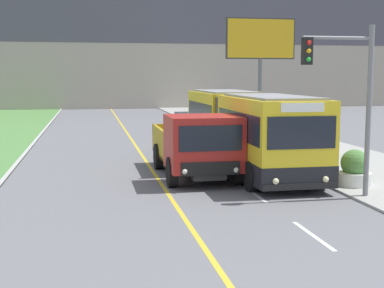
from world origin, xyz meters
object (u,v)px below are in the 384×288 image
(dump_truck, at_px, (198,147))
(billboard_large, at_px, (260,44))
(city_bus, at_px, (245,129))
(traffic_light_mast, at_px, (349,89))
(car_distant, at_px, (189,125))
(planter_round_near, at_px, (354,170))
(planter_round_second, at_px, (308,154))

(dump_truck, bearing_deg, billboard_large, 64.20)
(city_bus, bearing_deg, traffic_light_mast, -78.54)
(car_distant, bearing_deg, planter_round_near, -81.49)
(traffic_light_mast, distance_m, planter_round_second, 6.33)
(dump_truck, relative_size, planter_round_near, 5.20)
(city_bus, relative_size, billboard_large, 1.67)
(planter_round_near, relative_size, planter_round_second, 1.03)
(dump_truck, bearing_deg, traffic_light_mast, -45.11)
(planter_round_second, bearing_deg, planter_round_near, -90.27)
(traffic_light_mast, xyz_separation_m, planter_round_second, (1.12, 5.56, -2.81))
(city_bus, bearing_deg, billboard_large, 69.22)
(city_bus, relative_size, car_distant, 2.91)
(billboard_large, height_order, planter_round_near, billboard_large)
(city_bus, relative_size, traffic_light_mast, 2.35)
(car_distant, bearing_deg, city_bus, -89.38)
(dump_truck, bearing_deg, planter_round_near, -25.23)
(car_distant, relative_size, planter_round_second, 3.60)
(dump_truck, height_order, planter_round_second, dump_truck)
(city_bus, relative_size, dump_truck, 1.95)
(planter_round_near, height_order, planter_round_second, planter_round_near)
(planter_round_near, xyz_separation_m, planter_round_second, (0.02, 4.03, -0.02))
(dump_truck, relative_size, traffic_light_mast, 1.21)
(car_distant, xyz_separation_m, planter_round_second, (2.57, -13.04, -0.09))
(city_bus, bearing_deg, planter_round_second, -21.46)
(dump_truck, relative_size, planter_round_second, 5.37)
(car_distant, xyz_separation_m, billboard_large, (4.69, -0.07, 5.14))
(billboard_large, bearing_deg, traffic_light_mast, -99.91)
(dump_truck, xyz_separation_m, planter_round_near, (4.95, -2.33, -0.61))
(traffic_light_mast, xyz_separation_m, billboard_large, (3.23, 18.52, 2.42))
(car_distant, xyz_separation_m, traffic_light_mast, (1.45, -18.60, 2.72))
(car_distant, height_order, billboard_large, billboard_large)
(dump_truck, distance_m, planter_round_second, 5.29)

